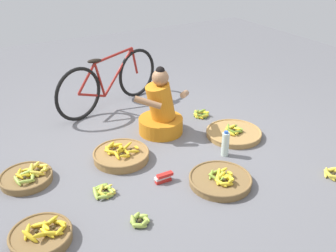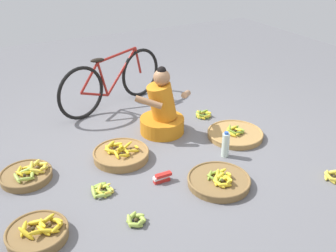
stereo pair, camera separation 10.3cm
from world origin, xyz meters
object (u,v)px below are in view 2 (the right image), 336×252
(banana_basket_back_center, at_px, (27,175))
(banana_basket_front_center, at_px, (219,181))
(loose_bananas_near_vendor, at_px, (203,114))
(water_bottle, at_px, (226,145))
(banana_basket_front_left, at_px, (38,233))
(vendor_woman_front, at_px, (162,112))
(loose_bananas_near_bicycle, at_px, (102,190))
(banana_basket_back_left, at_px, (121,154))
(banana_basket_back_right, at_px, (235,134))
(loose_bananas_mid_right, at_px, (334,176))
(loose_bananas_front_right, at_px, (136,220))
(packet_carton_stack, at_px, (162,177))
(bicycle_leaning, at_px, (112,81))

(banana_basket_back_center, distance_m, banana_basket_front_center, 1.85)
(banana_basket_back_center, bearing_deg, loose_bananas_near_vendor, 9.46)
(water_bottle, bearing_deg, banana_basket_back_center, 164.38)
(banana_basket_front_left, bearing_deg, vendor_woman_front, 34.05)
(water_bottle, bearing_deg, loose_bananas_near_bicycle, 179.95)
(banana_basket_back_left, relative_size, water_bottle, 2.02)
(banana_basket_front_left, relative_size, banana_basket_back_right, 0.76)
(banana_basket_back_right, distance_m, loose_bananas_mid_right, 1.18)
(vendor_woman_front, distance_m, loose_bananas_mid_right, 1.95)
(banana_basket_back_left, distance_m, loose_bananas_front_right, 1.02)
(banana_basket_back_left, xyz_separation_m, banana_basket_back_center, (-0.94, 0.08, -0.01))
(loose_bananas_front_right, bearing_deg, loose_bananas_near_bicycle, 102.57)
(loose_bananas_mid_right, height_order, packet_carton_stack, packet_carton_stack)
(banana_basket_back_center, bearing_deg, bicycle_leaning, 42.05)
(bicycle_leaning, height_order, loose_bananas_front_right, bicycle_leaning)
(banana_basket_back_center, xyz_separation_m, water_bottle, (1.94, -0.54, 0.09))
(bicycle_leaning, bearing_deg, loose_bananas_near_bicycle, -113.97)
(loose_bananas_near_bicycle, distance_m, loose_bananas_near_vendor, 1.91)
(loose_bananas_front_right, distance_m, water_bottle, 1.36)
(banana_basket_front_left, distance_m, loose_bananas_near_bicycle, 0.72)
(bicycle_leaning, distance_m, loose_bananas_near_vendor, 1.27)
(vendor_woman_front, relative_size, banana_basket_back_center, 1.63)
(loose_bananas_near_bicycle, xyz_separation_m, loose_bananas_mid_right, (2.06, -0.84, 0.00))
(banana_basket_back_right, xyz_separation_m, banana_basket_front_center, (-0.70, -0.69, 0.01))
(bicycle_leaning, relative_size, loose_bananas_mid_right, 7.01)
(loose_bananas_near_bicycle, height_order, loose_bananas_mid_right, loose_bananas_mid_right)
(banana_basket_back_right, relative_size, loose_bananas_near_bicycle, 2.74)
(bicycle_leaning, xyz_separation_m, loose_bananas_front_right, (-0.67, -2.28, -0.33))
(loose_bananas_mid_right, bearing_deg, loose_bananas_near_vendor, 102.25)
(banana_basket_front_left, xyz_separation_m, banana_basket_back_right, (2.35, 0.62, -0.02))
(loose_bananas_mid_right, bearing_deg, packet_carton_stack, 153.59)
(loose_bananas_near_vendor, xyz_separation_m, water_bottle, (-0.31, -0.92, 0.11))
(banana_basket_front_left, bearing_deg, loose_bananas_near_vendor, 28.29)
(banana_basket_back_center, bearing_deg, banana_basket_back_right, -6.24)
(banana_basket_back_center, xyz_separation_m, loose_bananas_near_vendor, (2.25, 0.37, -0.02))
(loose_bananas_near_bicycle, height_order, water_bottle, water_bottle)
(packet_carton_stack, bearing_deg, banana_basket_front_center, -33.25)
(vendor_woman_front, relative_size, loose_bananas_front_right, 4.13)
(bicycle_leaning, relative_size, packet_carton_stack, 9.07)
(banana_basket_front_center, bearing_deg, vendor_woman_front, 89.74)
(banana_basket_front_center, bearing_deg, loose_bananas_near_bicycle, 158.68)
(loose_bananas_near_vendor, xyz_separation_m, packet_carton_stack, (-1.11, -1.02, 0.01))
(loose_bananas_near_bicycle, bearing_deg, banana_basket_back_left, 51.16)
(vendor_woman_front, distance_m, loose_bananas_near_vendor, 0.70)
(banana_basket_back_left, xyz_separation_m, water_bottle, (1.00, -0.46, 0.08))
(banana_basket_back_left, distance_m, water_bottle, 1.10)
(vendor_woman_front, height_order, banana_basket_back_left, vendor_woman_front)
(loose_bananas_front_right, height_order, loose_bananas_near_vendor, loose_bananas_near_vendor)
(loose_bananas_front_right, bearing_deg, banana_basket_back_left, 75.43)
(loose_bananas_front_right, height_order, water_bottle, water_bottle)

